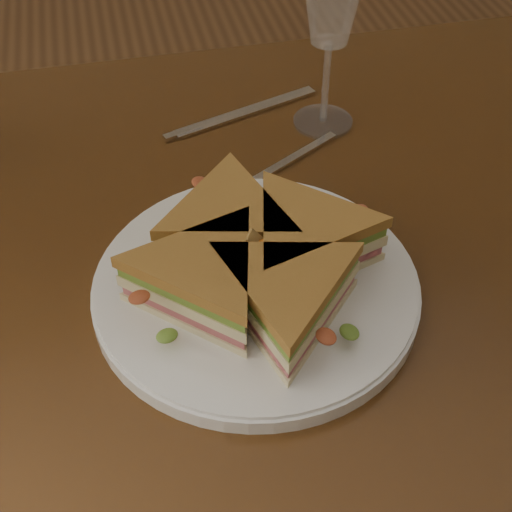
{
  "coord_description": "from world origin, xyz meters",
  "views": [
    {
      "loc": [
        -0.08,
        -0.53,
        1.25
      ],
      "look_at": [
        0.02,
        -0.08,
        0.8
      ],
      "focal_mm": 50.0,
      "sensor_mm": 36.0,
      "label": 1
    }
  ],
  "objects_px": {
    "table": "(222,307)",
    "knife": "(237,116)",
    "sandwich_wedges": "(256,260)",
    "spoon": "(250,182)",
    "plate": "(256,288)"
  },
  "relations": [
    {
      "from": "knife",
      "to": "table",
      "type": "bearing_deg",
      "value": -124.5
    },
    {
      "from": "plate",
      "to": "sandwich_wedges",
      "type": "xyz_separation_m",
      "value": [
        0.0,
        0.0,
        0.04
      ]
    },
    {
      "from": "table",
      "to": "spoon",
      "type": "height_order",
      "value": "spoon"
    },
    {
      "from": "table",
      "to": "knife",
      "type": "height_order",
      "value": "knife"
    },
    {
      "from": "knife",
      "to": "spoon",
      "type": "bearing_deg",
      "value": -113.54
    },
    {
      "from": "sandwich_wedges",
      "to": "knife",
      "type": "distance_m",
      "value": 0.3
    },
    {
      "from": "table",
      "to": "sandwich_wedges",
      "type": "xyz_separation_m",
      "value": [
        0.02,
        -0.08,
        0.14
      ]
    },
    {
      "from": "sandwich_wedges",
      "to": "spoon",
      "type": "relative_size",
      "value": 1.79
    },
    {
      "from": "plate",
      "to": "spoon",
      "type": "bearing_deg",
      "value": 79.33
    },
    {
      "from": "sandwich_wedges",
      "to": "spoon",
      "type": "distance_m",
      "value": 0.17
    },
    {
      "from": "knife",
      "to": "plate",
      "type": "bearing_deg",
      "value": -116.51
    },
    {
      "from": "plate",
      "to": "sandwich_wedges",
      "type": "distance_m",
      "value": 0.04
    },
    {
      "from": "plate",
      "to": "spoon",
      "type": "height_order",
      "value": "plate"
    },
    {
      "from": "plate",
      "to": "spoon",
      "type": "distance_m",
      "value": 0.16
    },
    {
      "from": "table",
      "to": "knife",
      "type": "distance_m",
      "value": 0.25
    }
  ]
}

